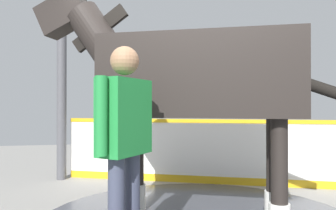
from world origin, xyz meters
TOP-DOWN VIEW (x-y plane):
  - barrier_wall at (0.94, 1.89)m, footprint 4.59×1.96m
  - roof_post_near at (-1.49, 2.67)m, footprint 0.16×0.16m
  - horse at (0.13, 0.25)m, footprint 3.21×1.65m
  - handler at (-0.61, -0.55)m, footprint 0.48×0.57m

SIDE VIEW (x-z plane):
  - barrier_wall at x=0.94m, z-range -0.04..0.99m
  - handler at x=-0.61m, z-range 0.14..1.86m
  - roof_post_near at x=-1.49m, z-range 0.00..2.65m
  - horse at x=0.13m, z-range 0.20..2.81m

